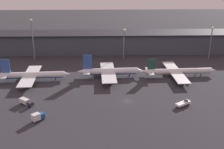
% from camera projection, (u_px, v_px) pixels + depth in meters
% --- Properties ---
extents(ground, '(600.00, 600.00, 0.00)m').
position_uv_depth(ground, '(128.00, 101.00, 134.93)').
color(ground, '#2D2D33').
extents(terminal_building, '(197.55, 21.76, 14.80)m').
position_uv_depth(terminal_building, '(119.00, 42.00, 209.53)').
color(terminal_building, '#3D424C').
rests_on(terminal_building, ground).
extents(airplane_0, '(42.20, 33.25, 12.89)m').
position_uv_depth(airplane_0, '(32.00, 75.00, 158.11)').
color(airplane_0, white).
rests_on(airplane_0, ground).
extents(airplane_1, '(39.06, 34.48, 13.65)m').
position_uv_depth(airplane_1, '(110.00, 71.00, 163.20)').
color(airplane_1, white).
rests_on(airplane_1, ground).
extents(airplane_2, '(45.69, 36.28, 10.99)m').
position_uv_depth(airplane_2, '(178.00, 71.00, 164.54)').
color(airplane_2, white).
rests_on(airplane_2, ground).
extents(service_vehicle_0, '(7.70, 6.65, 2.79)m').
position_uv_depth(service_vehicle_0, '(26.00, 102.00, 130.80)').
color(service_vehicle_0, '#282D38').
rests_on(service_vehicle_0, ground).
extents(service_vehicle_1, '(8.04, 6.56, 2.61)m').
position_uv_depth(service_vehicle_1, '(183.00, 103.00, 130.01)').
color(service_vehicle_1, white).
rests_on(service_vehicle_1, ground).
extents(service_vehicle_2, '(5.52, 5.38, 3.54)m').
position_uv_depth(service_vehicle_2, '(38.00, 117.00, 117.20)').
color(service_vehicle_2, '#195199').
rests_on(service_vehicle_2, ground).
extents(lamp_post_0, '(1.80, 1.80, 28.22)m').
position_uv_depth(lamp_post_0, '(32.00, 35.00, 187.33)').
color(lamp_post_0, slate).
rests_on(lamp_post_0, ground).
extents(lamp_post_1, '(1.80, 1.80, 21.36)m').
position_uv_depth(lamp_post_1, '(124.00, 40.00, 190.36)').
color(lamp_post_1, slate).
rests_on(lamp_post_1, ground).
extents(lamp_post_2, '(1.80, 1.80, 22.36)m').
position_uv_depth(lamp_post_2, '(211.00, 38.00, 191.77)').
color(lamp_post_2, slate).
rests_on(lamp_post_2, ground).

